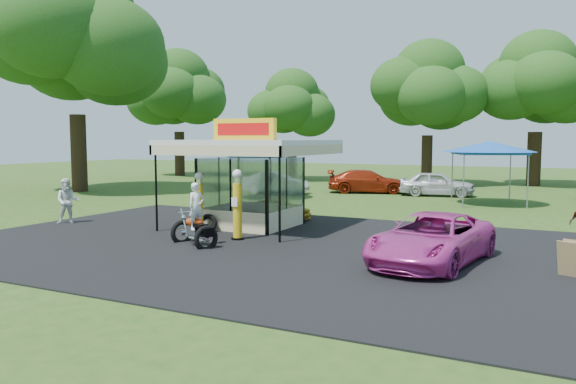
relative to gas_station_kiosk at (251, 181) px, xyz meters
name	(u,v)px	position (x,y,z in m)	size (l,w,h in m)	color
ground	(225,256)	(2.00, -4.99, -1.78)	(120.00, 120.00, 0.00)	#284A17
asphalt_apron	(258,244)	(2.00, -2.99, -1.76)	(20.00, 14.00, 0.04)	black
gas_station_kiosk	(251,181)	(0.00, 0.00, 0.00)	(5.40, 5.40, 4.18)	white
gas_pump_left	(199,204)	(-0.95, -2.11, -0.71)	(0.42, 0.42, 2.24)	black
gas_pump_right	(237,207)	(1.02, -2.69, -0.63)	(0.45, 0.45, 2.40)	black
motorcycle	(196,221)	(0.41, -4.21, -0.96)	(1.87, 1.43, 2.13)	black
spare_tires	(208,223)	(-0.83, -1.77, -1.45)	(0.86, 0.69, 0.69)	black
a_frame_sign	(570,259)	(11.05, -3.37, -1.32)	(0.56, 0.62, 0.92)	#593819
kiosk_car	(278,209)	(0.00, 2.21, -1.30)	(1.13, 2.82, 0.96)	gold
pink_sedan	(432,239)	(7.67, -3.39, -1.09)	(2.30, 4.98, 1.39)	#CF389E
spectator_west	(67,201)	(-7.05, -2.60, -0.86)	(0.90, 0.70, 1.84)	white
bg_car_a	(276,183)	(-5.51, 12.47, -1.12)	(1.41, 4.05, 1.34)	silver
bg_car_b	(368,181)	(-0.49, 15.44, -1.05)	(2.06, 5.06, 1.47)	maroon
bg_car_c	(437,184)	(3.88, 15.35, -1.03)	(1.77, 4.39, 1.50)	silver
tent_west	(260,152)	(-5.01, 9.51, 0.91)	(4.26, 4.26, 2.98)	gray
tent_east	(489,147)	(7.18, 12.05, 1.20)	(4.72, 4.72, 3.30)	gray
oak_far_a	(179,97)	(-21.82, 23.93, 5.54)	(9.71, 9.71, 11.50)	black
oak_far_b	(292,111)	(-9.70, 23.22, 3.96)	(7.55, 7.55, 9.00)	black
oak_far_c	(428,95)	(1.44, 23.36, 4.86)	(8.88, 8.88, 10.47)	black
oak_far_d	(537,90)	(8.63, 25.99, 5.19)	(9.19, 9.19, 10.94)	black
oak_near	(75,47)	(-17.64, 7.91, 7.47)	(12.83, 12.83, 14.77)	black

